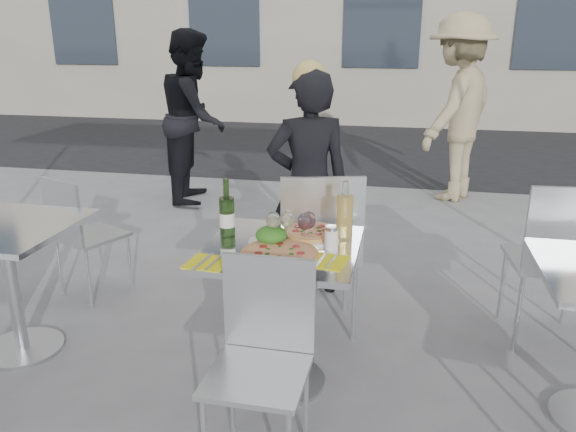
% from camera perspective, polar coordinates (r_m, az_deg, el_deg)
% --- Properties ---
extents(ground, '(80.00, 80.00, 0.00)m').
position_cam_1_polar(ground, '(3.00, -0.61, -16.51)').
color(ground, slate).
extents(street_asphalt, '(24.00, 5.00, 0.00)m').
position_cam_1_polar(street_asphalt, '(9.09, 8.30, 7.06)').
color(street_asphalt, black).
rests_on(street_asphalt, ground).
extents(main_table, '(0.72, 0.72, 0.75)m').
position_cam_1_polar(main_table, '(2.73, -0.65, -7.17)').
color(main_table, '#B7BABF').
rests_on(main_table, ground).
extents(side_table_left, '(0.72, 0.72, 0.75)m').
position_cam_1_polar(side_table_left, '(3.37, -26.51, -4.19)').
color(side_table_left, '#B7BABF').
rests_on(side_table_left, ground).
extents(chair_far, '(0.55, 0.56, 0.99)m').
position_cam_1_polar(chair_far, '(3.18, 3.28, -2.58)').
color(chair_far, silver).
rests_on(chair_far, ground).
extents(chair_near, '(0.39, 0.41, 0.85)m').
position_cam_1_polar(chair_near, '(2.32, -2.58, -13.05)').
color(chair_near, silver).
rests_on(chair_near, ground).
extents(side_chair_lfar, '(0.51, 0.51, 0.84)m').
position_cam_1_polar(side_chair_lfar, '(3.91, -20.49, -1.15)').
color(side_chair_lfar, silver).
rests_on(side_chair_lfar, ground).
extents(side_chair_rfar, '(0.47, 0.49, 0.97)m').
position_cam_1_polar(side_chair_rfar, '(3.38, 25.75, -3.36)').
color(side_chair_rfar, silver).
rests_on(side_chair_rfar, ground).
extents(woman_diner, '(0.64, 0.53, 1.50)m').
position_cam_1_polar(woman_diner, '(3.70, 2.08, 3.12)').
color(woman_diner, black).
rests_on(woman_diner, ground).
extents(pedestrian_a, '(0.82, 0.97, 1.76)m').
position_cam_1_polar(pedestrian_a, '(5.98, -9.54, 9.87)').
color(pedestrian_a, black).
rests_on(pedestrian_a, ground).
extents(pedestrian_b, '(1.20, 1.43, 1.92)m').
position_cam_1_polar(pedestrian_b, '(6.19, 16.82, 10.38)').
color(pedestrian_b, '#9C8C65').
rests_on(pedestrian_b, ground).
extents(pizza_near, '(0.35, 0.35, 0.02)m').
position_cam_1_polar(pizza_near, '(2.53, -0.87, -3.85)').
color(pizza_near, '#E7AF5A').
rests_on(pizza_near, main_table).
extents(pizza_far, '(0.31, 0.31, 0.03)m').
position_cam_1_polar(pizza_far, '(2.77, 2.29, -1.73)').
color(pizza_far, white).
rests_on(pizza_far, main_table).
extents(salad_plate, '(0.22, 0.22, 0.09)m').
position_cam_1_polar(salad_plate, '(2.67, -1.70, -2.09)').
color(salad_plate, white).
rests_on(salad_plate, main_table).
extents(wine_bottle, '(0.07, 0.08, 0.29)m').
position_cam_1_polar(wine_bottle, '(2.75, -6.22, 0.12)').
color(wine_bottle, '#335A21').
rests_on(wine_bottle, main_table).
extents(carafe, '(0.08, 0.08, 0.29)m').
position_cam_1_polar(carafe, '(2.71, 5.77, -0.02)').
color(carafe, '#DBBC5D').
rests_on(carafe, main_table).
extents(sugar_shaker, '(0.06, 0.06, 0.11)m').
position_cam_1_polar(sugar_shaker, '(2.61, 4.43, -2.19)').
color(sugar_shaker, white).
rests_on(sugar_shaker, main_table).
extents(wineglass_white_a, '(0.07, 0.07, 0.16)m').
position_cam_1_polar(wineglass_white_a, '(2.65, -1.51, -0.55)').
color(wineglass_white_a, white).
rests_on(wineglass_white_a, main_table).
extents(wineglass_white_b, '(0.07, 0.07, 0.16)m').
position_cam_1_polar(wineglass_white_b, '(2.66, -0.10, -0.44)').
color(wineglass_white_b, white).
rests_on(wineglass_white_b, main_table).
extents(wineglass_red_a, '(0.07, 0.07, 0.16)m').
position_cam_1_polar(wineglass_red_a, '(2.63, 1.71, -0.67)').
color(wineglass_red_a, white).
rests_on(wineglass_red_a, main_table).
extents(wineglass_red_b, '(0.07, 0.07, 0.16)m').
position_cam_1_polar(wineglass_red_b, '(2.65, 2.13, -0.55)').
color(wineglass_red_b, white).
rests_on(wineglass_red_b, main_table).
extents(napkin_left, '(0.20, 0.20, 0.01)m').
position_cam_1_polar(napkin_left, '(2.48, -8.15, -4.68)').
color(napkin_left, yellow).
rests_on(napkin_left, main_table).
extents(napkin_right, '(0.21, 0.21, 0.01)m').
position_cam_1_polar(napkin_right, '(2.48, 3.83, -4.56)').
color(napkin_right, yellow).
rests_on(napkin_right, main_table).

